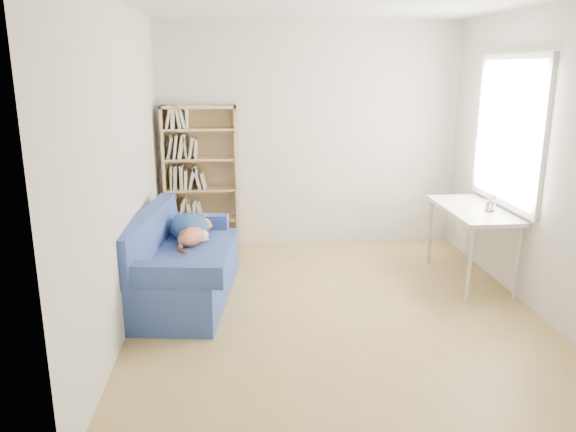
{
  "coord_description": "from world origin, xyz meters",
  "views": [
    {
      "loc": [
        -0.81,
        -4.51,
        2.09
      ],
      "look_at": [
        -0.41,
        0.11,
        0.85
      ],
      "focal_mm": 35.0,
      "sensor_mm": 36.0,
      "label": 1
    }
  ],
  "objects_px": {
    "bookshelf": "(202,185)",
    "desk": "(472,215)",
    "sofa": "(181,264)",
    "pen_cup": "(491,205)"
  },
  "relations": [
    {
      "from": "desk",
      "to": "sofa",
      "type": "bearing_deg",
      "value": -176.38
    },
    {
      "from": "bookshelf",
      "to": "desk",
      "type": "bearing_deg",
      "value": -24.23
    },
    {
      "from": "desk",
      "to": "pen_cup",
      "type": "relative_size",
      "value": 6.86
    },
    {
      "from": "desk",
      "to": "pen_cup",
      "type": "distance_m",
      "value": 0.23
    },
    {
      "from": "sofa",
      "to": "pen_cup",
      "type": "distance_m",
      "value": 2.98
    },
    {
      "from": "bookshelf",
      "to": "desk",
      "type": "distance_m",
      "value": 2.98
    },
    {
      "from": "bookshelf",
      "to": "pen_cup",
      "type": "bearing_deg",
      "value": -25.79
    },
    {
      "from": "desk",
      "to": "pen_cup",
      "type": "xyz_separation_m",
      "value": [
        0.11,
        -0.14,
        0.14
      ]
    },
    {
      "from": "pen_cup",
      "to": "bookshelf",
      "type": "bearing_deg",
      "value": 154.21
    },
    {
      "from": "bookshelf",
      "to": "pen_cup",
      "type": "xyz_separation_m",
      "value": [
        2.82,
        -1.36,
        0.04
      ]
    }
  ]
}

